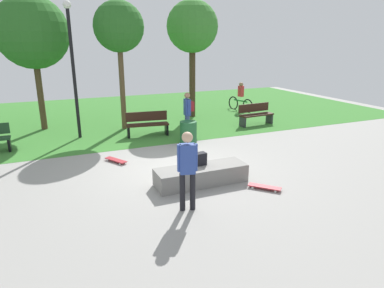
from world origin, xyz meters
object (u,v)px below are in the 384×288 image
tree_slender_maple (119,28)px  tree_broad_elm (192,28)px  trash_bin (188,132)px  skateboard_spare (116,160)px  tree_young_birch (32,33)px  skateboard_by_ledge (265,187)px  concrete_ledge (201,175)px  park_bench_near_lamppost (256,114)px  cyclist_on_bicycle (241,99)px  backpack_on_ledge (200,159)px  skater_performing_trick (187,165)px  pedestrian_with_backpack (188,110)px  lamp_post (72,59)px  park_bench_far_left (147,123)px

tree_slender_maple → tree_broad_elm: bearing=17.5°
tree_broad_elm → trash_bin: 5.91m
skateboard_spare → tree_young_birch: 6.74m
skateboard_by_ledge → skateboard_spare: size_ratio=0.91×
concrete_ledge → tree_slender_maple: size_ratio=0.47×
park_bench_near_lamppost → cyclist_on_bicycle: cyclist_on_bicycle is taller
backpack_on_ledge → tree_slender_maple: 7.22m
skater_performing_trick → pedestrian_with_backpack: skater_performing_trick is taller
backpack_on_ledge → tree_young_birch: 9.01m
backpack_on_ledge → lamp_post: size_ratio=0.07×
backpack_on_ledge → park_bench_far_left: bearing=83.9°
tree_broad_elm → cyclist_on_bicycle: bearing=6.1°
concrete_ledge → skateboard_by_ledge: concrete_ledge is taller
trash_bin → skateboard_spare: bearing=-160.7°
skateboard_spare → tree_slender_maple: tree_slender_maple is taller
tree_young_birch → tree_broad_elm: 6.67m
skateboard_by_ledge → cyclist_on_bicycle: cyclist_on_bicycle is taller
skateboard_by_ledge → skater_performing_trick: bearing=-173.9°
skateboard_by_ledge → park_bench_near_lamppost: park_bench_near_lamppost is taller
cyclist_on_bicycle → skateboard_spare: bearing=-144.3°
skateboard_by_ledge → tree_young_birch: tree_young_birch is taller
lamp_post → pedestrian_with_backpack: 4.52m
cyclist_on_bicycle → skateboard_by_ledge: bearing=-117.4°
tree_broad_elm → lamp_post: (-5.43, -1.85, -1.22)m
skater_performing_trick → tree_slender_maple: bearing=87.9°
backpack_on_ledge → tree_slender_maple: (-0.61, 6.35, 3.39)m
park_bench_near_lamppost → lamp_post: size_ratio=0.34×
backpack_on_ledge → pedestrian_with_backpack: pedestrian_with_backpack is taller
skateboard_by_ledge → backpack_on_ledge: bearing=138.7°
park_bench_far_left → tree_slender_maple: bearing=111.8°
skateboard_spare → tree_broad_elm: (4.70, 5.15, 4.04)m
skater_performing_trick → tree_slender_maple: tree_slender_maple is taller
skateboard_spare → tree_young_birch: bearing=110.5°
lamp_post → trash_bin: bearing=-33.6°
pedestrian_with_backpack → trash_bin: bearing=-111.4°
backpack_on_ledge → cyclist_on_bicycle: cyclist_on_bicycle is taller
tree_young_birch → tree_broad_elm: bearing=-0.8°
tree_young_birch → trash_bin: tree_young_birch is taller
trash_bin → pedestrian_with_backpack: 1.18m
pedestrian_with_backpack → skateboard_spare: bearing=-148.6°
skateboard_by_ledge → trash_bin: trash_bin is taller
park_bench_far_left → tree_slender_maple: size_ratio=0.33×
park_bench_far_left → trash_bin: (1.05, -1.60, -0.08)m
tree_slender_maple → tree_broad_elm: size_ratio=0.94×
skateboard_spare → pedestrian_with_backpack: pedestrian_with_backpack is taller
park_bench_near_lamppost → park_bench_far_left: bearing=178.8°
tree_young_birch → trash_bin: bearing=-42.1°
backpack_on_ledge → skateboard_by_ledge: 1.74m
tree_broad_elm → tree_young_birch: bearing=179.2°
backpack_on_ledge → skateboard_spare: size_ratio=0.40×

